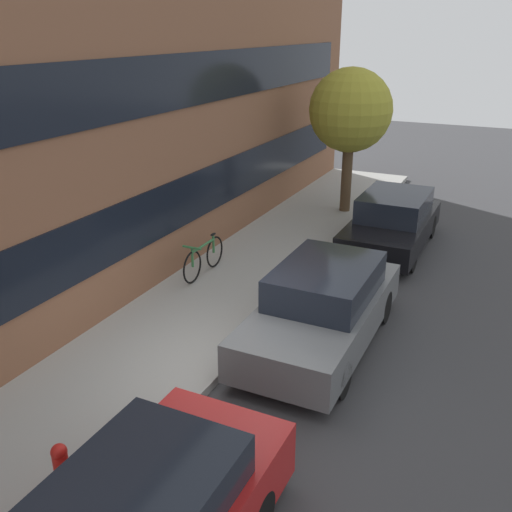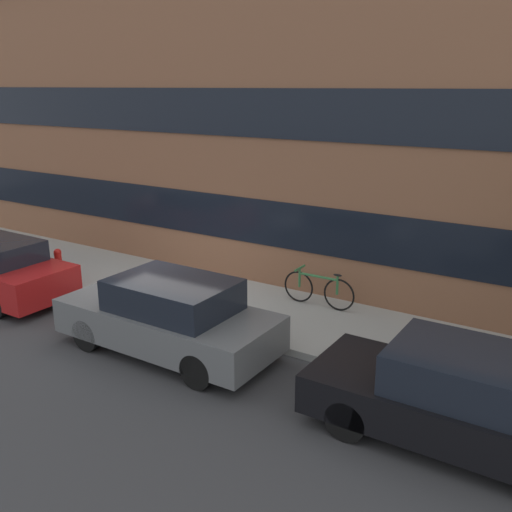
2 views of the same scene
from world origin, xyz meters
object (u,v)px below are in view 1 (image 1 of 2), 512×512
(parked_car_black, at_px, (392,222))
(fire_hydrant, at_px, (62,472))
(street_tree, at_px, (350,111))
(bicycle, at_px, (204,257))
(parked_car_grey, at_px, (323,307))

(parked_car_black, distance_m, fire_hydrant, 10.27)
(parked_car_black, height_order, street_tree, street_tree)
(bicycle, bearing_deg, street_tree, 166.44)
(parked_car_black, xyz_separation_m, bicycle, (-3.83, 3.27, -0.14))
(street_tree, bearing_deg, bicycle, 166.90)
(parked_car_black, xyz_separation_m, street_tree, (2.13, 1.89, 2.37))
(fire_hydrant, height_order, bicycle, bicycle)
(bicycle, xyz_separation_m, street_tree, (5.95, -1.39, 2.51))
(fire_hydrant, xyz_separation_m, bicycle, (6.34, 1.85, 0.01))
(parked_car_black, distance_m, street_tree, 3.70)
(parked_car_black, relative_size, street_tree, 1.00)
(parked_car_grey, relative_size, bicycle, 2.50)
(parked_car_grey, distance_m, street_tree, 8.00)
(bicycle, height_order, street_tree, street_tree)
(parked_car_grey, height_order, fire_hydrant, parked_car_grey)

